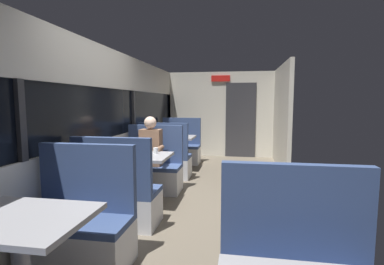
% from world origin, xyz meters
% --- Properties ---
extents(ground_plane, '(3.30, 9.20, 0.02)m').
position_xyz_m(ground_plane, '(0.00, 0.00, -0.01)').
color(ground_plane, '#665B4C').
extents(carriage_window_panel_left, '(0.09, 8.48, 2.30)m').
position_xyz_m(carriage_window_panel_left, '(-1.45, 0.00, 1.11)').
color(carriage_window_panel_left, beige).
rests_on(carriage_window_panel_left, ground_plane).
extents(carriage_end_bulkhead, '(2.90, 0.11, 2.30)m').
position_xyz_m(carriage_end_bulkhead, '(0.06, 4.19, 1.14)').
color(carriage_end_bulkhead, beige).
rests_on(carriage_end_bulkhead, ground_plane).
extents(carriage_aisle_panel_right, '(0.08, 2.40, 2.30)m').
position_xyz_m(carriage_aisle_panel_right, '(1.45, 3.00, 1.15)').
color(carriage_aisle_panel_right, beige).
rests_on(carriage_aisle_panel_right, ground_plane).
extents(dining_table_near_window, '(0.90, 0.70, 0.74)m').
position_xyz_m(dining_table_near_window, '(-0.89, -2.09, 0.64)').
color(dining_table_near_window, '#9E9EA3').
rests_on(dining_table_near_window, ground_plane).
extents(bench_near_window_facing_entry, '(0.95, 0.50, 1.10)m').
position_xyz_m(bench_near_window_facing_entry, '(-0.89, -1.39, 0.33)').
color(bench_near_window_facing_entry, silver).
rests_on(bench_near_window_facing_entry, ground_plane).
extents(dining_table_mid_window, '(0.90, 0.70, 0.74)m').
position_xyz_m(dining_table_mid_window, '(-0.89, 0.16, 0.64)').
color(dining_table_mid_window, '#9E9EA3').
rests_on(dining_table_mid_window, ground_plane).
extents(bench_mid_window_facing_end, '(0.95, 0.50, 1.10)m').
position_xyz_m(bench_mid_window_facing_end, '(-0.89, -0.54, 0.33)').
color(bench_mid_window_facing_end, silver).
rests_on(bench_mid_window_facing_end, ground_plane).
extents(bench_mid_window_facing_entry, '(0.95, 0.50, 1.10)m').
position_xyz_m(bench_mid_window_facing_entry, '(-0.89, 0.86, 0.33)').
color(bench_mid_window_facing_entry, silver).
rests_on(bench_mid_window_facing_entry, ground_plane).
extents(dining_table_far_window, '(0.90, 0.70, 0.74)m').
position_xyz_m(dining_table_far_window, '(-0.89, 2.40, 0.64)').
color(dining_table_far_window, '#9E9EA3').
rests_on(dining_table_far_window, ground_plane).
extents(bench_far_window_facing_end, '(0.95, 0.50, 1.10)m').
position_xyz_m(bench_far_window_facing_end, '(-0.89, 1.70, 0.33)').
color(bench_far_window_facing_end, silver).
rests_on(bench_far_window_facing_end, ground_plane).
extents(bench_far_window_facing_entry, '(0.95, 0.50, 1.10)m').
position_xyz_m(bench_far_window_facing_entry, '(-0.89, 3.10, 0.33)').
color(bench_far_window_facing_entry, silver).
rests_on(bench_far_window_facing_entry, ground_plane).
extents(seated_passenger, '(0.47, 0.55, 1.26)m').
position_xyz_m(seated_passenger, '(-0.89, 0.78, 0.54)').
color(seated_passenger, '#26262D').
rests_on(seated_passenger, ground_plane).
extents(coffee_cup_primary, '(0.07, 0.07, 0.09)m').
position_xyz_m(coffee_cup_primary, '(-0.67, 0.29, 0.79)').
color(coffee_cup_primary, white).
rests_on(coffee_cup_primary, dining_table_mid_window).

